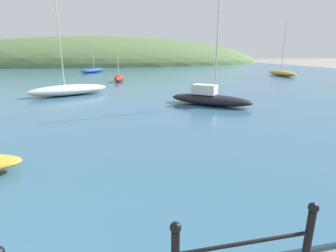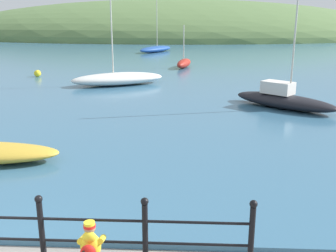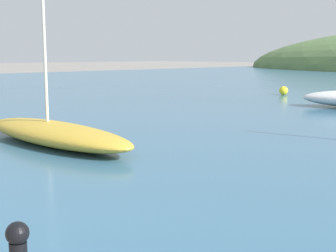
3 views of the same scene
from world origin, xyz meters
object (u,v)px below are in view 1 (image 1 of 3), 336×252
boat_blue_hull (93,70)px  boat_red_dinghy (210,98)px  boat_green_fishing (69,90)px  boat_white_sailboat (119,78)px  boat_far_left (282,73)px

boat_blue_hull → boat_red_dinghy: 25.80m
boat_green_fishing → boat_red_dinghy: size_ratio=1.14×
boat_red_dinghy → boat_white_sailboat: bearing=108.6°
boat_green_fishing → boat_blue_hull: (0.50, 19.62, -0.03)m
boat_far_left → boat_red_dinghy: boat_far_left is taller
boat_far_left → boat_white_sailboat: boat_far_left is taller
boat_blue_hull → boat_white_sailboat: (3.04, -12.14, 0.00)m
boat_green_fishing → boat_white_sailboat: boat_green_fishing is taller
boat_blue_hull → boat_green_fishing: bearing=-91.4°
boat_red_dinghy → boat_blue_hull: bearing=106.4°
boat_far_left → boat_blue_hull: bearing=155.4°
boat_far_left → boat_blue_hull: boat_far_left is taller
boat_green_fishing → boat_white_sailboat: (3.54, 7.48, -0.02)m
boat_blue_hull → boat_red_dinghy: boat_blue_hull is taller
boat_blue_hull → boat_white_sailboat: boat_blue_hull is taller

